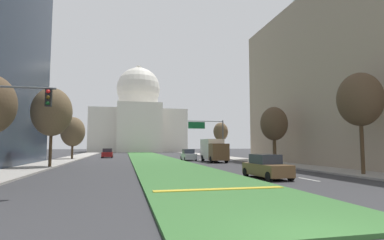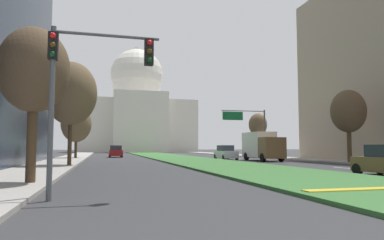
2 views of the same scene
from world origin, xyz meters
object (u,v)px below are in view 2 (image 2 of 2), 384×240
(traffic_light_near_left, at_px, (82,74))
(street_tree_left_far, at_px, (76,124))
(capitol_building, at_px, (137,112))
(street_tree_left_mid, at_px, (71,94))
(street_tree_right_far, at_px, (258,125))
(sedan_midblock, at_px, (226,153))
(street_tree_left_near, at_px, (34,71))
(box_truck_delivery, at_px, (262,146))
(street_tree_right_mid, at_px, (348,112))
(overhead_guide_sign, at_px, (248,123))
(sedan_distant, at_px, (116,152))

(traffic_light_near_left, bearing_deg, street_tree_left_far, 94.26)
(capitol_building, height_order, street_tree_left_mid, capitol_building)
(traffic_light_near_left, bearing_deg, street_tree_right_far, 57.94)
(traffic_light_near_left, xyz_separation_m, sedan_midblock, (15.23, 29.49, -2.98))
(street_tree_left_near, distance_m, box_truck_delivery, 28.81)
(capitol_building, distance_m, street_tree_right_mid, 77.69)
(overhead_guide_sign, bearing_deg, street_tree_left_mid, -147.08)
(traffic_light_near_left, height_order, sedan_midblock, traffic_light_near_left)
(street_tree_left_mid, bearing_deg, street_tree_left_far, 92.67)
(sedan_midblock, bearing_deg, street_tree_left_far, 157.83)
(street_tree_right_far, bearing_deg, sedan_midblock, -137.79)
(street_tree_left_near, relative_size, box_truck_delivery, 1.02)
(capitol_building, height_order, street_tree_left_far, capitol_building)
(street_tree_left_far, xyz_separation_m, sedan_distant, (5.29, 5.71, -3.73))
(street_tree_left_mid, bearing_deg, capitol_building, 80.82)
(street_tree_left_near, bearing_deg, street_tree_right_far, 52.10)
(sedan_midblock, relative_size, sedan_distant, 1.02)
(traffic_light_near_left, xyz_separation_m, street_tree_right_far, (22.72, 36.28, 0.94))
(traffic_light_near_left, height_order, street_tree_left_near, street_tree_left_near)
(overhead_guide_sign, xyz_separation_m, street_tree_right_mid, (3.76, -14.71, 0.20))
(overhead_guide_sign, bearing_deg, street_tree_right_mid, -75.67)
(sedan_distant, xyz_separation_m, box_truck_delivery, (15.31, -17.66, 0.86))
(street_tree_right_mid, height_order, street_tree_right_far, street_tree_right_mid)
(street_tree_left_far, bearing_deg, traffic_light_near_left, -85.74)
(capitol_building, height_order, sedan_distant, capitol_building)
(overhead_guide_sign, bearing_deg, box_truck_delivery, -101.76)
(sedan_midblock, bearing_deg, street_tree_right_far, 42.21)
(sedan_distant, bearing_deg, street_tree_left_mid, -100.29)
(street_tree_left_near, height_order, street_tree_right_mid, street_tree_right_mid)
(sedan_distant, distance_m, box_truck_delivery, 23.39)
(traffic_light_near_left, height_order, overhead_guide_sign, overhead_guide_sign)
(capitol_building, xyz_separation_m, traffic_light_near_left, (-10.31, -93.48, -8.05))
(street_tree_right_mid, bearing_deg, sedan_distant, 128.98)
(street_tree_left_mid, bearing_deg, traffic_light_near_left, -84.12)
(street_tree_left_near, height_order, box_truck_delivery, street_tree_left_near)
(overhead_guide_sign, distance_m, street_tree_left_near, 34.91)
(street_tree_left_far, height_order, box_truck_delivery, street_tree_left_far)
(street_tree_left_mid, bearing_deg, overhead_guide_sign, 32.92)
(street_tree_left_mid, distance_m, sedan_distant, 25.26)
(street_tree_left_far, height_order, street_tree_right_far, street_tree_left_far)
(box_truck_delivery, bearing_deg, street_tree_right_mid, -55.87)
(overhead_guide_sign, bearing_deg, capitol_building, 98.32)
(capitol_building, distance_m, sedan_midblock, 65.12)
(street_tree_left_near, height_order, sedan_midblock, street_tree_left_near)
(traffic_light_near_left, bearing_deg, sedan_midblock, 62.68)
(overhead_guide_sign, relative_size, street_tree_right_far, 1.00)
(street_tree_left_near, bearing_deg, street_tree_right_mid, 26.96)
(sedan_midblock, bearing_deg, traffic_light_near_left, -117.32)
(overhead_guide_sign, xyz_separation_m, street_tree_right_far, (3.40, 4.40, 0.06))
(traffic_light_near_left, bearing_deg, box_truck_delivery, 54.31)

